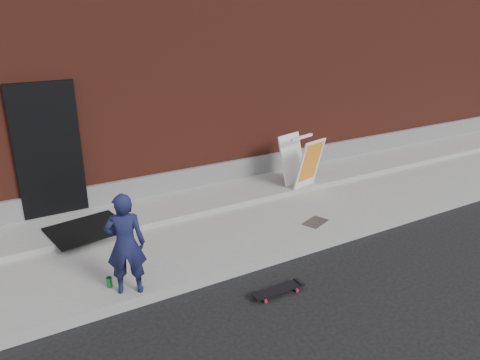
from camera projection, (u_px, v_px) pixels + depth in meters
ground at (278, 264)px, 7.02m from camera, size 80.00×80.00×0.00m
sidewalk at (229, 222)px, 8.21m from camera, size 20.00×3.00×0.15m
apron at (207, 198)px, 8.89m from camera, size 20.00×1.20×0.10m
building at (124, 54)px, 11.82m from camera, size 20.00×8.10×5.00m
child at (125, 244)px, 5.85m from camera, size 0.58×0.49×1.37m
skateboard at (278, 290)px, 6.26m from camera, size 0.73×0.19×0.08m
pizza_sign at (302, 161)px, 9.25m from camera, size 0.76×0.85×1.02m
soda_can at (109, 282)px, 6.16m from camera, size 0.08×0.08×0.14m
doormat at (87, 229)px, 7.52m from camera, size 1.28×1.10×0.03m
utility_plate at (316, 222)px, 8.02m from camera, size 0.51×0.42×0.01m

